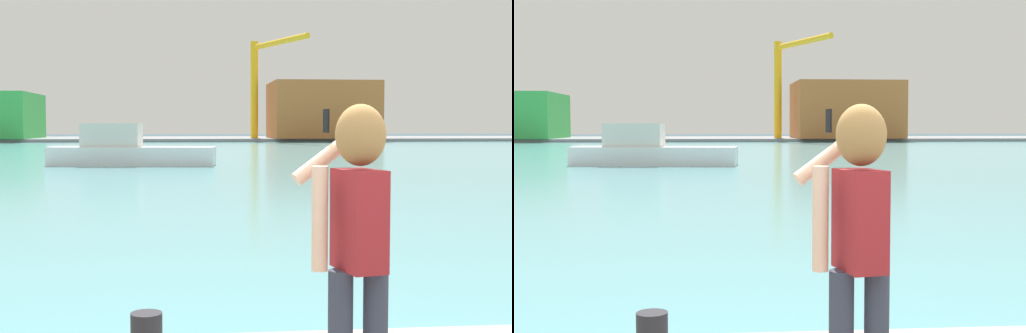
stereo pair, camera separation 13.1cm
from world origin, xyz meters
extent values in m
plane|color=#334751|center=(0.00, 50.00, 0.00)|extent=(220.00, 220.00, 0.00)
cube|color=#599EA8|center=(0.00, 52.00, 0.01)|extent=(140.00, 100.00, 0.02)
cube|color=gray|center=(0.00, 92.00, 0.21)|extent=(140.00, 20.00, 0.42)
cube|color=maroon|center=(-0.22, 0.42, 1.58)|extent=(0.27, 0.38, 0.56)
sphere|color=#E0B293|center=(-0.22, 0.42, 2.04)|extent=(0.22, 0.22, 0.22)
ellipsoid|color=olive|center=(-0.22, 0.40, 2.05)|extent=(0.28, 0.26, 0.34)
cylinder|color=#E0B293|center=(-0.44, 0.42, 1.59)|extent=(0.09, 0.09, 0.58)
cylinder|color=#E0B293|center=(-0.32, 0.63, 1.96)|extent=(0.53, 0.20, 0.40)
cube|color=black|center=(-0.34, 0.74, 2.13)|extent=(0.03, 0.07, 0.14)
cube|color=white|center=(-4.03, 32.73, 0.51)|extent=(8.71, 2.99, 0.98)
cube|color=silver|center=(-5.09, 32.87, 1.60)|extent=(3.14, 1.81, 1.20)
cube|color=#B26633|center=(16.57, 86.93, 4.10)|extent=(13.61, 11.53, 7.36)
cylinder|color=yellow|center=(7.61, 87.48, 6.77)|extent=(1.00, 1.00, 12.69)
cylinder|color=yellow|center=(10.04, 81.13, 12.31)|extent=(5.52, 12.95, 0.70)
camera|label=1|loc=(-1.16, -3.28, 2.11)|focal=48.30mm
camera|label=2|loc=(-1.03, -3.30, 2.11)|focal=48.30mm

